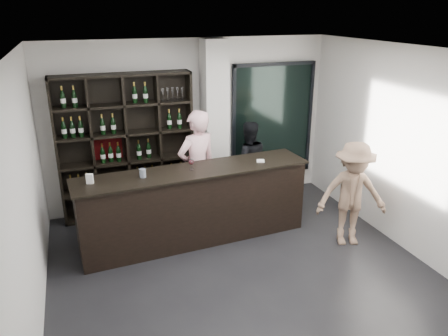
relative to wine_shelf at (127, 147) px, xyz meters
name	(u,v)px	position (x,y,z in m)	size (l,w,h in m)	color
floor	(249,282)	(1.15, -2.57, -1.20)	(5.00, 5.50, 0.01)	black
wine_shelf	(127,147)	(0.00, 0.00, 0.00)	(2.20, 0.35, 2.40)	black
structural_column	(215,126)	(1.50, -0.10, 0.25)	(0.40, 0.40, 2.90)	silver
glass_panel	(273,120)	(2.70, 0.12, 0.20)	(1.60, 0.08, 2.10)	black
tasting_counter	(195,205)	(0.80, -1.27, -0.62)	(3.48, 0.72, 1.15)	black
taster_pink	(197,168)	(1.00, -0.72, -0.25)	(0.69, 0.45, 1.90)	#FFC1C7
taster_black	(248,162)	(2.10, -0.17, -0.45)	(0.73, 0.57, 1.50)	black
customer	(352,194)	(2.95, -2.11, -0.40)	(1.03, 0.59, 1.59)	#8E6C55
wine_glass	(191,164)	(0.76, -1.25, 0.04)	(0.08, 0.08, 0.19)	white
spit_cup	(143,173)	(0.05, -1.32, 0.01)	(0.09, 0.09, 0.12)	silver
napkin_stack	(261,161)	(1.86, -1.26, -0.04)	(0.12, 0.12, 0.02)	white
card_stand	(90,179)	(-0.66, -1.32, 0.02)	(0.09, 0.05, 0.14)	white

